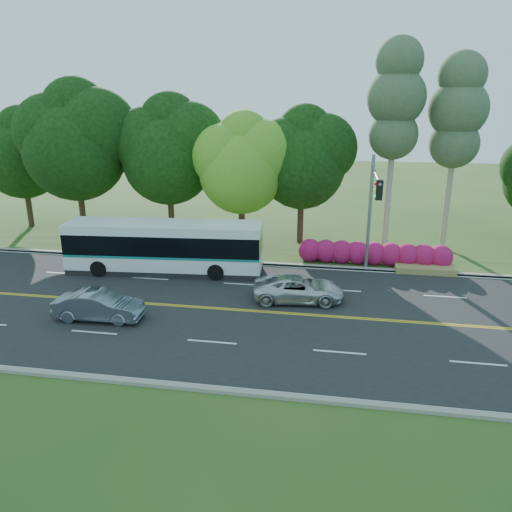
% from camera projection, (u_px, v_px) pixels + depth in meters
% --- Properties ---
extents(ground, '(120.00, 120.00, 0.00)m').
position_uv_depth(ground, '(239.00, 310.00, 24.94)').
color(ground, '#254918').
rests_on(ground, ground).
extents(road, '(60.00, 14.00, 0.02)m').
position_uv_depth(road, '(239.00, 310.00, 24.94)').
color(road, black).
rests_on(road, ground).
extents(curb_north, '(60.00, 0.30, 0.15)m').
position_uv_depth(curb_north, '(261.00, 263.00, 31.62)').
color(curb_north, gray).
rests_on(curb_north, ground).
extents(curb_south, '(60.00, 0.30, 0.15)m').
position_uv_depth(curb_south, '(200.00, 388.00, 18.21)').
color(curb_south, gray).
rests_on(curb_south, ground).
extents(grass_verge, '(60.00, 4.00, 0.10)m').
position_uv_depth(grass_verge, '(266.00, 255.00, 33.36)').
color(grass_verge, '#254918').
rests_on(grass_verge, ground).
extents(lane_markings, '(57.60, 13.82, 0.00)m').
position_uv_depth(lane_markings, '(237.00, 310.00, 24.95)').
color(lane_markings, gold).
rests_on(lane_markings, road).
extents(tree_row, '(44.70, 9.10, 13.84)m').
position_uv_depth(tree_row, '(200.00, 147.00, 35.03)').
color(tree_row, black).
rests_on(tree_row, ground).
extents(bougainvillea_hedge, '(9.50, 2.25, 1.50)m').
position_uv_depth(bougainvillea_hedge, '(377.00, 255.00, 31.23)').
color(bougainvillea_hedge, '#980C43').
rests_on(bougainvillea_hedge, ground).
extents(traffic_signal, '(0.42, 6.10, 7.00)m').
position_uv_depth(traffic_signal, '(373.00, 201.00, 27.53)').
color(traffic_signal, gray).
rests_on(traffic_signal, ground).
extents(transit_bus, '(11.79, 3.41, 3.04)m').
position_uv_depth(transit_bus, '(164.00, 248.00, 29.84)').
color(transit_bus, white).
rests_on(transit_bus, road).
extents(sedan, '(4.27, 1.63, 1.39)m').
position_uv_depth(sedan, '(99.00, 306.00, 23.73)').
color(sedan, slate).
rests_on(sedan, road).
extents(suv, '(4.89, 2.66, 1.30)m').
position_uv_depth(suv, '(299.00, 289.00, 25.90)').
color(suv, silver).
rests_on(suv, road).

